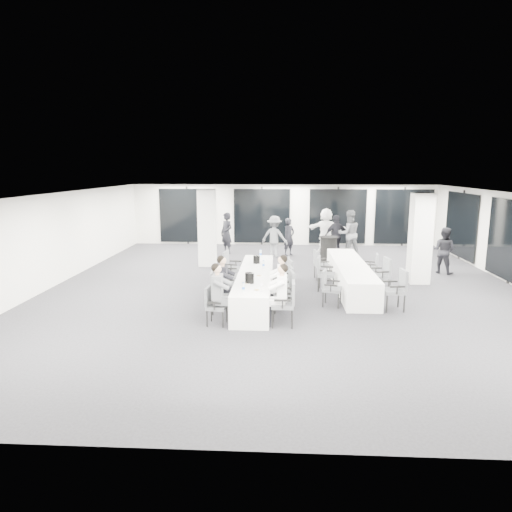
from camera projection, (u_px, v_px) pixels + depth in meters
The scene contains 42 objects.
room at pixel (312, 237), 14.38m from camera, with size 14.04×16.04×2.84m.
column_left at pixel (207, 228), 16.62m from camera, with size 0.60×0.60×2.80m, color silver.
column_right at pixel (420, 238), 14.10m from camera, with size 0.60×0.60×2.80m, color silver.
banquet_table_main at pixel (255, 286), 12.48m from camera, with size 0.90×5.00×0.75m, color silver.
banquet_table_side at pixel (350, 276), 13.64m from camera, with size 0.90×5.00×0.75m, color silver.
cocktail_table at pixel (328, 249), 17.36m from camera, with size 0.71×0.71×0.98m.
chair_main_left_near at pixel (214, 303), 10.41m from camera, with size 0.49×0.53×0.88m.
chair_main_left_second at pixel (218, 289), 11.28m from camera, with size 0.55×0.61×1.03m.
chair_main_left_mid at pixel (223, 281), 12.10m from camera, with size 0.61×0.65×1.03m.
chair_main_left_fourth at pixel (226, 273), 12.98m from camera, with size 0.53×0.59×1.04m.
chair_main_left_far at pixel (231, 265), 14.05m from camera, with size 0.60×0.64×1.03m.
chair_main_right_near at pixel (287, 301), 10.31m from camera, with size 0.53×0.59×1.03m.
chair_main_right_second at pixel (286, 289), 11.38m from camera, with size 0.58×0.63×1.02m.
chair_main_right_mid at pixel (286, 283), 12.06m from camera, with size 0.56×0.60×0.98m.
chair_main_right_fourth at pixel (285, 274), 13.06m from camera, with size 0.59×0.62×0.97m.
chair_main_right_far at pixel (285, 269), 13.96m from camera, with size 0.44×0.49×0.86m.
chair_side_left_near at pixel (329, 286), 11.84m from camera, with size 0.58×0.60×0.94m.
chair_side_left_mid at pixel (323, 271), 13.32m from camera, with size 0.58×0.62×1.00m.
chair_side_left_far at pixel (320, 263), 14.69m from camera, with size 0.54×0.58×0.95m.
chair_side_right_near at pixel (397, 287), 11.46m from camera, with size 0.57×0.62×1.04m.
chair_side_right_mid at pixel (382, 273), 13.14m from camera, with size 0.58×0.62×1.00m.
chair_side_right_far at pixel (373, 266), 14.44m from camera, with size 0.51×0.54×0.88m.
seated_guest_a at pixel (220, 290), 10.33m from camera, with size 0.50×0.38×1.44m.
seated_guest_b at pixel (225, 280), 11.24m from camera, with size 0.50×0.38×1.44m.
seated_guest_c at pixel (279, 291), 10.28m from camera, with size 0.50×0.38×1.44m.
seated_guest_d at pixel (279, 280), 11.33m from camera, with size 0.50×0.38×1.44m.
standing_guest_a at pixel (289, 235), 18.64m from camera, with size 0.63×0.51×1.74m, color black.
standing_guest_b at pixel (349, 231), 18.26m from camera, with size 1.04×0.63×2.15m, color #5B5E63.
standing_guest_c at pixel (275, 234), 18.30m from camera, with size 1.22×0.62×1.88m, color #5B5E63.
standing_guest_d at pixel (336, 233), 18.37m from camera, with size 1.13×0.63×1.93m, color black.
standing_guest_f at pixel (326, 227), 19.56m from camera, with size 1.94×0.74×2.11m, color white.
standing_guest_g at pixel (226, 231), 19.02m from camera, with size 0.71×0.58×1.96m, color black.
standing_guest_h at pixel (444, 247), 15.45m from camera, with size 0.87×0.53×1.79m, color black.
ice_bucket_near at pixel (250, 278), 11.21m from camera, with size 0.23×0.23×0.26m, color black.
ice_bucket_far at pixel (256, 259), 13.56m from camera, with size 0.20×0.20×0.23m, color black.
water_bottle_a at pixel (243, 287), 10.45m from camera, with size 0.06×0.06×0.20m, color silver.
water_bottle_b at pixel (263, 264), 12.95m from camera, with size 0.07×0.07×0.21m, color silver.
water_bottle_c at pixel (261, 253), 14.55m from camera, with size 0.07×0.07×0.23m, color silver.
plate_a at pixel (248, 283), 11.18m from camera, with size 0.19×0.19×0.03m.
plate_b at pixel (257, 290), 10.56m from camera, with size 0.19×0.19×0.03m.
plate_c at pixel (259, 276), 11.96m from camera, with size 0.20×0.20×0.03m.
wine_glass at pixel (261, 286), 10.40m from camera, with size 0.08×0.08×0.20m.
Camera 1 is at (-0.13, -13.20, 3.54)m, focal length 32.00 mm.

